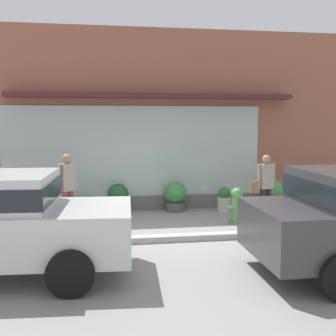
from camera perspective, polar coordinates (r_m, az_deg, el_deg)
name	(u,v)px	position (r m, az deg, el deg)	size (l,w,h in m)	color
ground_plane	(173,238)	(8.92, 0.68, -9.05)	(60.00, 60.00, 0.00)	gray
curb_strip	(175,238)	(8.71, 0.92, -9.01)	(14.00, 0.24, 0.12)	#B2B2AD
storefront	(152,122)	(11.75, -2.13, 5.99)	(14.00, 0.81, 4.71)	#935642
fire_hydrant	(237,206)	(10.16, 8.87, -4.81)	(0.42, 0.39, 0.83)	#4C8C47
pedestrian_with_handbag	(265,183)	(10.49, 12.40, -1.93)	(0.65, 0.26, 1.55)	#232328
pedestrian_passerby	(67,184)	(9.97, -12.83, -2.08)	(0.40, 0.33, 1.61)	#8E333D
potted_plant_window_left	(224,200)	(11.49, 7.27, -4.06)	(0.35, 0.35, 0.64)	#B7B2A3
potted_plant_window_right	(321,193)	(12.82, 19.16, -3.01)	(0.44, 0.44, 0.69)	#33473D
potted_plant_trailing_edge	(275,194)	(12.05, 13.61, -3.28)	(0.56, 0.56, 0.78)	#9E6042
potted_plant_window_center	(118,197)	(11.28, -6.45, -3.76)	(0.53, 0.53, 0.75)	#B7B2A3
potted_plant_low_front	(43,203)	(11.35, -15.79, -4.34)	(0.37, 0.37, 0.58)	#9E6042
potted_plant_by_entrance	(83,204)	(10.99, -10.89, -4.57)	(0.40, 0.40, 0.56)	#33473D
potted_plant_corner_tall	(175,196)	(11.45, 0.94, -3.62)	(0.58, 0.58, 0.77)	#4C4C51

